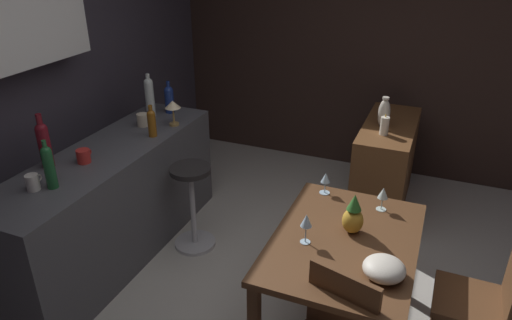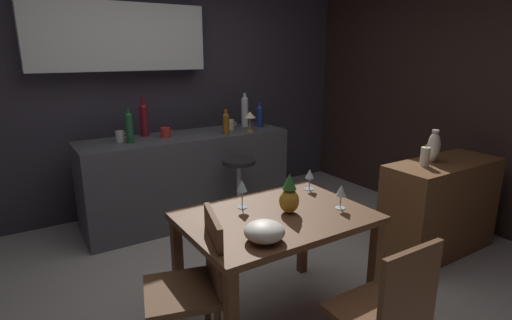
{
  "view_description": "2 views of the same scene",
  "coord_description": "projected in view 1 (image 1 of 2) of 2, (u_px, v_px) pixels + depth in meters",
  "views": [
    {
      "loc": [
        -2.3,
        -0.72,
        2.36
      ],
      "look_at": [
        0.45,
        0.41,
        0.9
      ],
      "focal_mm": 33.07,
      "sensor_mm": 36.0,
      "label": 1
    },
    {
      "loc": [
        -1.35,
        -2.21,
        1.71
      ],
      "look_at": [
        0.22,
        0.25,
        0.92
      ],
      "focal_mm": 27.99,
      "sensor_mm": 36.0,
      "label": 2
    }
  ],
  "objects": [
    {
      "name": "ground_plane",
      "position": [
        287.0,
        317.0,
        3.19
      ],
      "size": [
        9.0,
        9.0,
        0.0
      ],
      "primitive_type": "plane",
      "color": "#B7B2A8"
    },
    {
      "name": "wall_kitchen_back",
      "position": [
        4.0,
        83.0,
        3.23
      ],
      "size": [
        5.2,
        0.33,
        2.6
      ],
      "color": "#38333D",
      "rests_on": "ground_plane"
    },
    {
      "name": "wall_side_right",
      "position": [
        344.0,
        44.0,
        4.84
      ],
      "size": [
        0.1,
        4.4,
        2.6
      ],
      "primitive_type": "cube",
      "color": "#33231E",
      "rests_on": "ground_plane"
    },
    {
      "name": "dining_table",
      "position": [
        344.0,
        253.0,
        2.78
      ],
      "size": [
        1.14,
        0.82,
        0.74
      ],
      "color": "#56351E",
      "rests_on": "ground_plane"
    },
    {
      "name": "kitchen_counter",
      "position": [
        113.0,
        204.0,
        3.65
      ],
      "size": [
        2.1,
        0.6,
        0.9
      ],
      "primitive_type": "cube",
      "color": "#4C4C51",
      "rests_on": "ground_plane"
    },
    {
      "name": "sideboard_cabinet",
      "position": [
        385.0,
        166.0,
        4.33
      ],
      "size": [
        1.1,
        0.44,
        0.82
      ],
      "primitive_type": "cube",
      "color": "brown",
      "rests_on": "ground_plane"
    },
    {
      "name": "chair_by_doorway",
      "position": [
        484.0,
        299.0,
        2.66
      ],
      "size": [
        0.41,
        0.41,
        0.88
      ],
      "color": "#56351E",
      "rests_on": "ground_plane"
    },
    {
      "name": "bar_stool",
      "position": [
        193.0,
        205.0,
        3.76
      ],
      "size": [
        0.34,
        0.34,
        0.72
      ],
      "color": "#262323",
      "rests_on": "ground_plane"
    },
    {
      "name": "wine_glass_left",
      "position": [
        306.0,
        221.0,
        2.65
      ],
      "size": [
        0.07,
        0.07,
        0.19
      ],
      "color": "silver",
      "rests_on": "dining_table"
    },
    {
      "name": "wine_glass_right",
      "position": [
        383.0,
        194.0,
        2.98
      ],
      "size": [
        0.07,
        0.07,
        0.16
      ],
      "color": "silver",
      "rests_on": "dining_table"
    },
    {
      "name": "wine_glass_center",
      "position": [
        326.0,
        179.0,
        3.17
      ],
      "size": [
        0.07,
        0.07,
        0.15
      ],
      "color": "silver",
      "rests_on": "dining_table"
    },
    {
      "name": "pineapple_centerpiece",
      "position": [
        353.0,
        216.0,
        2.76
      ],
      "size": [
        0.13,
        0.13,
        0.26
      ],
      "color": "gold",
      "rests_on": "dining_table"
    },
    {
      "name": "fruit_bowl",
      "position": [
        384.0,
        269.0,
        2.42
      ],
      "size": [
        0.22,
        0.22,
        0.11
      ],
      "primitive_type": "ellipsoid",
      "color": "beige",
      "rests_on": "dining_table"
    },
    {
      "name": "wine_bottle_clear",
      "position": [
        149.0,
        95.0,
        4.04
      ],
      "size": [
        0.08,
        0.08,
        0.37
      ],
      "color": "silver",
      "rests_on": "kitchen_counter"
    },
    {
      "name": "wine_bottle_amber",
      "position": [
        152.0,
        122.0,
        3.65
      ],
      "size": [
        0.07,
        0.07,
        0.26
      ],
      "color": "#8C5114",
      "rests_on": "kitchen_counter"
    },
    {
      "name": "wine_bottle_green",
      "position": [
        49.0,
        165.0,
        2.9
      ],
      "size": [
        0.07,
        0.07,
        0.32
      ],
      "color": "#1E592D",
      "rests_on": "kitchen_counter"
    },
    {
      "name": "wine_bottle_cobalt",
      "position": [
        169.0,
        98.0,
        4.13
      ],
      "size": [
        0.08,
        0.08,
        0.29
      ],
      "color": "navy",
      "rests_on": "kitchen_counter"
    },
    {
      "name": "wine_bottle_ruby",
      "position": [
        44.0,
        143.0,
        3.15
      ],
      "size": [
        0.08,
        0.08,
        0.38
      ],
      "color": "maroon",
      "rests_on": "kitchen_counter"
    },
    {
      "name": "cup_red",
      "position": [
        84.0,
        156.0,
        3.26
      ],
      "size": [
        0.13,
        0.09,
        0.1
      ],
      "color": "red",
      "rests_on": "kitchen_counter"
    },
    {
      "name": "cup_white",
      "position": [
        33.0,
        182.0,
        2.92
      ],
      "size": [
        0.12,
        0.08,
        0.1
      ],
      "color": "white",
      "rests_on": "kitchen_counter"
    },
    {
      "name": "cup_cream",
      "position": [
        143.0,
        120.0,
        3.88
      ],
      "size": [
        0.13,
        0.09,
        0.11
      ],
      "color": "beige",
      "rests_on": "kitchen_counter"
    },
    {
      "name": "counter_lamp",
      "position": [
        173.0,
        107.0,
        3.84
      ],
      "size": [
        0.13,
        0.13,
        0.21
      ],
      "color": "#A58447",
      "rests_on": "kitchen_counter"
    },
    {
      "name": "pillar_candle_tall",
      "position": [
        385.0,
        126.0,
        3.91
      ],
      "size": [
        0.07,
        0.07,
        0.18
      ],
      "color": "white",
      "rests_on": "sideboard_cabinet"
    },
    {
      "name": "vase_ceramic_ivory",
      "position": [
        384.0,
        113.0,
        4.03
      ],
      "size": [
        0.1,
        0.1,
        0.27
      ],
      "color": "beige",
      "rests_on": "sideboard_cabinet"
    }
  ]
}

